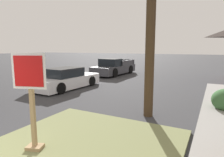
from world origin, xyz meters
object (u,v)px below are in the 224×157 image
at_px(parked_sedan_white, 66,79).
at_px(pickup_truck_charcoal, 114,68).
at_px(manhole_cover, 49,129).
at_px(stop_sign, 32,103).

xyz_separation_m(parked_sedan_white, pickup_truck_charcoal, (-0.28, 6.75, 0.07)).
bearing_deg(pickup_truck_charcoal, manhole_cover, -71.57).
distance_m(parked_sedan_white, pickup_truck_charcoal, 6.76).
bearing_deg(parked_sedan_white, pickup_truck_charcoal, 92.39).
distance_m(stop_sign, pickup_truck_charcoal, 13.62).
height_order(stop_sign, pickup_truck_charcoal, stop_sign).
relative_size(stop_sign, pickup_truck_charcoal, 0.43).
bearing_deg(parked_sedan_white, stop_sign, -54.70).
bearing_deg(manhole_cover, stop_sign, -58.51).
height_order(stop_sign, parked_sedan_white, stop_sign).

